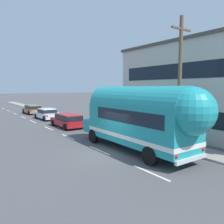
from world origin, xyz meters
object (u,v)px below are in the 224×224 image
utility_pole (180,81)px  car_second (47,113)px  painted_bus (141,116)px  car_third (32,109)px  car_lead (68,120)px

utility_pole → car_second: (-2.44, 18.58, -3.68)m
utility_pole → car_second: bearing=97.5°
painted_bus → car_third: size_ratio=2.38×
car_third → painted_bus: bearing=-90.6°
car_lead → car_second: 7.01m
car_second → car_lead: bearing=-92.2°
utility_pole → car_second: 19.10m
car_lead → car_third: (0.36, 13.90, -0.01)m
car_second → utility_pole: bearing=-82.5°
utility_pole → car_lead: (-2.71, 11.58, -3.64)m
car_second → car_third: same height
car_lead → car_third: size_ratio=1.06×
painted_bus → car_second: bearing=89.5°
utility_pole → painted_bus: bearing=164.6°
painted_bus → car_third: (0.26, 24.76, -1.52)m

